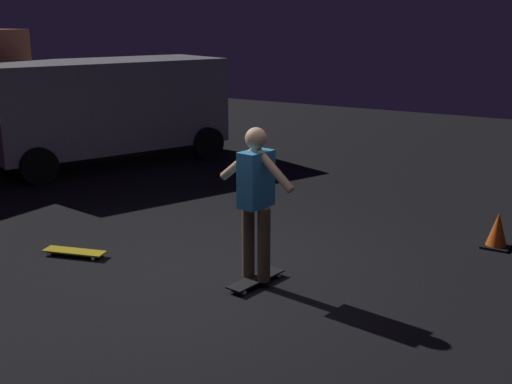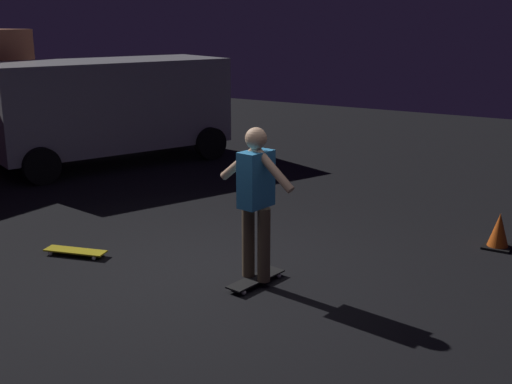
{
  "view_description": "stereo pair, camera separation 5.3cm",
  "coord_description": "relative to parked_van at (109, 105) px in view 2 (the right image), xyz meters",
  "views": [
    {
      "loc": [
        -5.52,
        -3.81,
        2.83
      ],
      "look_at": [
        0.07,
        -0.45,
        1.05
      ],
      "focal_mm": 44.95,
      "sensor_mm": 36.0,
      "label": 1
    },
    {
      "loc": [
        -5.49,
        -3.86,
        2.83
      ],
      "look_at": [
        0.07,
        -0.45,
        1.05
      ],
      "focal_mm": 44.95,
      "sensor_mm": 36.0,
      "label": 2
    }
  ],
  "objects": [
    {
      "name": "skater",
      "position": [
        -3.77,
        -5.75,
        -0.12
      ],
      "size": [
        0.41,
        0.98,
        1.67
      ],
      "color": "brown",
      "rests_on": "skateboard_ridden"
    },
    {
      "name": "ground_plane",
      "position": [
        -3.85,
        -5.3,
        -1.16
      ],
      "size": [
        28.0,
        28.0,
        0.0
      ],
      "primitive_type": "plane",
      "color": "black"
    },
    {
      "name": "parked_van",
      "position": [
        0.0,
        0.0,
        0.0
      ],
      "size": [
        4.98,
        3.6,
        2.03
      ],
      "color": "#B2B2B7",
      "rests_on": "ground_plane"
    },
    {
      "name": "skateboard_ridden",
      "position": [
        -3.77,
        -5.75,
        -1.11
      ],
      "size": [
        0.8,
        0.31,
        0.07
      ],
      "color": "black",
      "rests_on": "ground_plane"
    },
    {
      "name": "traffic_cone",
      "position": [
        -1.19,
        -7.77,
        -0.95
      ],
      "size": [
        0.34,
        0.34,
        0.46
      ],
      "color": "black",
      "rests_on": "ground_plane"
    },
    {
      "name": "skateboard_spare",
      "position": [
        -4.19,
        -3.4,
        -1.11
      ],
      "size": [
        0.41,
        0.8,
        0.07
      ],
      "color": "gold",
      "rests_on": "ground_plane"
    }
  ]
}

